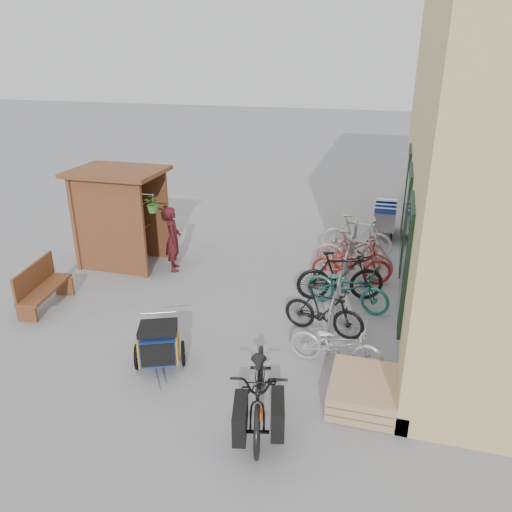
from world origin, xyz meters
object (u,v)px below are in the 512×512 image
(cargo_bike, at_px, (260,387))
(bike_1, at_px, (324,311))
(bench, at_px, (41,286))
(bike_4, at_px, (351,264))
(bike_7, at_px, (357,236))
(pallet_stack, at_px, (363,391))
(kiosk, at_px, (117,204))
(bike_2, at_px, (348,287))
(bike_6, at_px, (351,248))
(shopping_carts, at_px, (385,215))
(bike_0, at_px, (337,344))
(person_kiosk, at_px, (173,239))
(bike_3, at_px, (340,276))
(child_trailer, at_px, (159,342))
(bike_5, at_px, (355,255))

(cargo_bike, height_order, bike_1, cargo_bike)
(bench, height_order, bike_4, bench)
(bike_7, bearing_deg, pallet_stack, -169.23)
(bench, height_order, bike_1, bench)
(kiosk, distance_m, bike_2, 5.88)
(bike_1, xyz_separation_m, bike_7, (0.24, 4.08, 0.08))
(pallet_stack, relative_size, bike_7, 0.65)
(cargo_bike, distance_m, bike_4, 5.12)
(kiosk, xyz_separation_m, cargo_bike, (4.86, -4.65, -1.00))
(cargo_bike, height_order, bike_4, cargo_bike)
(bike_6, bearing_deg, bike_2, 171.06)
(shopping_carts, relative_size, bike_0, 1.03)
(bike_2, bearing_deg, person_kiosk, 93.74)
(shopping_carts, distance_m, bike_6, 2.57)
(pallet_stack, relative_size, person_kiosk, 0.75)
(pallet_stack, bearing_deg, bike_1, 115.45)
(bench, bearing_deg, pallet_stack, -20.42)
(person_kiosk, bearing_deg, bike_0, -149.36)
(bench, height_order, bike_3, bike_3)
(bike_3, bearing_deg, shopping_carts, -25.59)
(cargo_bike, distance_m, bike_6, 6.12)
(pallet_stack, bearing_deg, shopping_carts, 90.00)
(bench, xyz_separation_m, person_kiosk, (1.83, 2.55, 0.31))
(bike_6, xyz_separation_m, bike_7, (0.08, 0.64, 0.10))
(child_trailer, relative_size, bike_6, 0.83)
(bike_2, height_order, bike_7, bike_7)
(bike_4, bearing_deg, child_trailer, 140.38)
(bench, bearing_deg, bike_1, -3.92)
(pallet_stack, height_order, bike_1, bike_1)
(bike_5, xyz_separation_m, bike_6, (-0.15, 0.66, -0.11))
(shopping_carts, xyz_separation_m, bike_3, (-0.76, -4.42, -0.07))
(bench, height_order, shopping_carts, shopping_carts)
(bike_0, distance_m, bike_7, 5.09)
(cargo_bike, height_order, bike_6, cargo_bike)
(cargo_bike, height_order, person_kiosk, person_kiosk)
(bench, relative_size, bike_0, 0.97)
(bike_3, height_order, bike_4, bike_3)
(child_trailer, relative_size, bike_1, 0.90)
(kiosk, bearing_deg, bike_6, 14.43)
(bike_0, height_order, bike_3, bike_3)
(pallet_stack, distance_m, person_kiosk, 6.23)
(kiosk, bearing_deg, bike_2, -8.49)
(child_trailer, height_order, bike_1, bike_1)
(kiosk, bearing_deg, pallet_stack, -31.66)
(shopping_carts, bearing_deg, bike_0, -94.27)
(bike_1, distance_m, bike_6, 3.44)
(shopping_carts, height_order, person_kiosk, person_kiosk)
(bike_0, relative_size, bike_4, 0.90)
(person_kiosk, bearing_deg, bike_4, -109.02)
(child_trailer, height_order, bike_5, bike_5)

